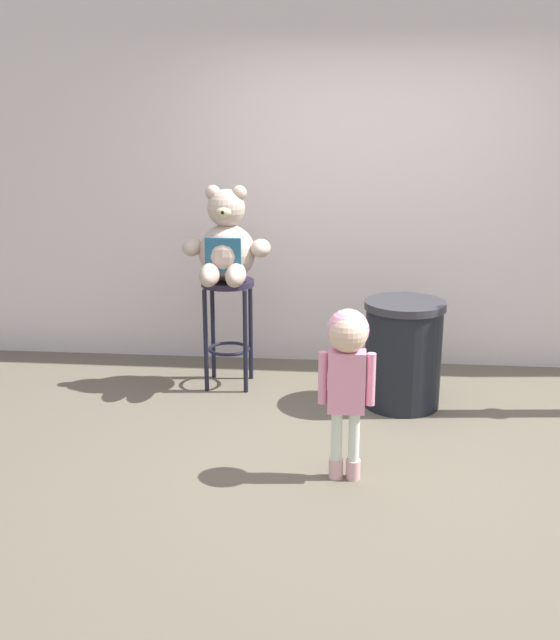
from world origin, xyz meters
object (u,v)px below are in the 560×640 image
(teddy_bear, at_px, (226,246))
(child_walking, at_px, (347,358))
(trash_bin, at_px, (403,353))
(bar_stool_with_teddy, at_px, (228,312))

(teddy_bear, xyz_separation_m, child_walking, (0.86, -1.34, -0.34))
(child_walking, distance_m, trash_bin, 1.20)
(bar_stool_with_teddy, xyz_separation_m, teddy_bear, (0.00, -0.03, 0.48))
(trash_bin, bearing_deg, bar_stool_with_teddy, 167.45)
(bar_stool_with_teddy, xyz_separation_m, trash_bin, (1.23, -0.27, -0.19))
(child_walking, bearing_deg, trash_bin, 90.08)
(bar_stool_with_teddy, relative_size, trash_bin, 1.08)
(bar_stool_with_teddy, relative_size, teddy_bear, 1.18)
(teddy_bear, distance_m, trash_bin, 1.42)
(teddy_bear, xyz_separation_m, trash_bin, (1.23, -0.24, -0.66))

